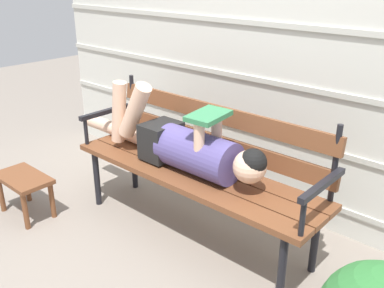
% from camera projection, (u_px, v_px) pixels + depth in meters
% --- Properties ---
extents(ground_plane, '(12.00, 12.00, 0.00)m').
position_uv_depth(ground_plane, '(171.00, 246.00, 2.75)').
color(ground_plane, gray).
extents(house_siding, '(4.26, 0.08, 2.25)m').
position_uv_depth(house_siding, '(258.00, 51.00, 2.92)').
color(house_siding, beige).
rests_on(house_siding, ground).
extents(park_bench, '(1.77, 0.48, 0.91)m').
position_uv_depth(park_bench, '(199.00, 161.00, 2.74)').
color(park_bench, brown).
rests_on(park_bench, ground).
extents(reclining_person, '(1.68, 0.26, 0.52)m').
position_uv_depth(reclining_person, '(182.00, 144.00, 2.70)').
color(reclining_person, '#514784').
extents(footstool, '(0.44, 0.25, 0.30)m').
position_uv_depth(footstool, '(24.00, 184.00, 3.02)').
color(footstool, brown).
rests_on(footstool, ground).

